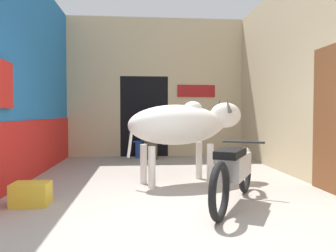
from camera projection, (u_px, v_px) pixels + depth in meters
name	position (u px, v px, depth m)	size (l,w,h in m)	color
ground_plane	(180.00, 219.00, 3.50)	(30.00, 30.00, 0.00)	#9E9389
wall_left_shopfront	(29.00, 78.00, 5.77)	(0.25, 5.15, 3.62)	#236BAD
wall_back_with_doorway	(151.00, 99.00, 8.81)	(4.58, 0.93, 3.62)	#C6B289
wall_right_with_door	(289.00, 78.00, 6.14)	(0.22, 5.15, 3.62)	#C6B289
cow	(184.00, 125.00, 5.31)	(2.09, 1.17, 1.39)	silver
motorcycle_near	(234.00, 170.00, 4.04)	(1.05, 1.80, 0.75)	black
shopkeeper_seated	(151.00, 133.00, 8.12)	(0.45, 0.33, 1.24)	brown
plastic_stool	(140.00, 149.00, 8.35)	(0.32, 0.32, 0.43)	#2856B2
crate	(31.00, 194.00, 4.02)	(0.44, 0.32, 0.28)	gold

